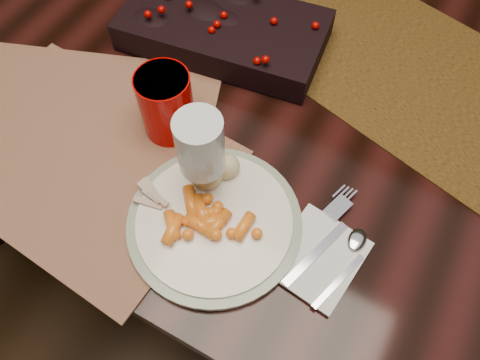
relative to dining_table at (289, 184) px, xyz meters
The scene contains 15 objects.
floor 0.38m from the dining_table, ahead, with size 5.00×5.00×0.00m, color black.
dining_table is the anchor object (origin of this frame).
table_runner 0.42m from the dining_table, 105.64° to the left, with size 1.76×0.36×0.00m, color #552807.
centerpiece 0.46m from the dining_table, behind, with size 0.38×0.20×0.08m, color black, non-canonical shape.
placemat_main 0.57m from the dining_table, 138.19° to the right, with size 0.47×0.35×0.00m, color #926751.
placemat_second 0.57m from the dining_table, 128.20° to the right, with size 0.47×0.34×0.00m, color brown.
dinner_plate 0.51m from the dining_table, 91.37° to the right, with size 0.27×0.27×0.01m, color white.
baby_carrots 0.54m from the dining_table, 91.45° to the right, with size 0.12×0.10×0.02m, color orange, non-canonical shape.
mashed_potatoes 0.49m from the dining_table, 100.20° to the right, with size 0.09×0.08×0.05m, color beige, non-canonical shape.
turkey_shreds 0.54m from the dining_table, 108.38° to the right, with size 0.07×0.06×0.02m, color tan, non-canonical shape.
napkin 0.51m from the dining_table, 62.88° to the right, with size 0.12×0.13×0.00m, color silver.
fork 0.50m from the dining_table, 61.92° to the right, with size 0.03×0.17×0.00m, color silver, non-canonical shape.
spoon 0.53m from the dining_table, 57.06° to the right, with size 0.03×0.14×0.00m, color silver, non-canonical shape.
red_cup 0.51m from the dining_table, 129.40° to the right, with size 0.09×0.09×0.12m, color #B60200.
wine_glass 0.55m from the dining_table, 99.32° to the right, with size 0.07×0.07×0.19m, color silver, non-canonical shape.
Camera 1 is at (0.17, -0.58, 1.41)m, focal length 35.00 mm.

